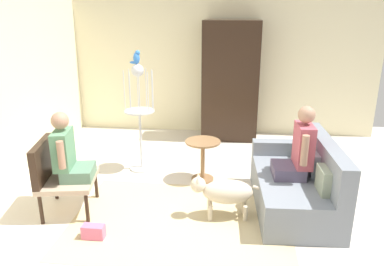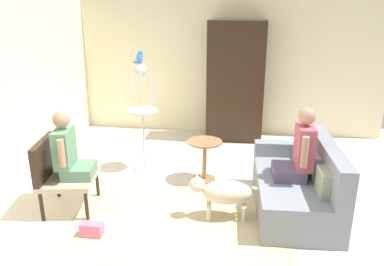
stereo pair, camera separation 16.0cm
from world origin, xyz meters
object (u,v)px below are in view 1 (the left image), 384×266
at_px(person_on_couch, 299,149).
at_px(dog, 225,192).
at_px(armchair, 57,172).
at_px(bird_cage_stand, 139,113).
at_px(parrot, 137,58).
at_px(round_end_table, 203,156).
at_px(handbag, 94,232).
at_px(armoire_cabinet, 230,81).
at_px(couch, 298,184).
at_px(person_on_armchair, 68,153).

relative_size(person_on_couch, dog, 0.97).
distance_m(armchair, person_on_couch, 2.88).
relative_size(bird_cage_stand, parrot, 8.35).
distance_m(person_on_couch, round_end_table, 1.43).
bearing_deg(dog, handbag, -156.00).
height_order(armchair, person_on_couch, person_on_couch).
bearing_deg(handbag, armoire_cabinet, 69.04).
xyz_separation_m(person_on_couch, round_end_table, (-1.20, 0.66, -0.40)).
relative_size(armchair, parrot, 4.62).
bearing_deg(parrot, dog, -43.33).
relative_size(parrot, handbag, 0.80).
height_order(couch, armoire_cabinet, armoire_cabinet).
bearing_deg(person_on_armchair, bird_cage_stand, 67.92).
distance_m(armchair, person_on_armchair, 0.28).
xyz_separation_m(person_on_couch, parrot, (-2.16, 0.93, 0.92)).
xyz_separation_m(armoire_cabinet, handbag, (-1.34, -3.51, -1.00)).
bearing_deg(person_on_armchair, parrot, 68.15).
bearing_deg(person_on_armchair, dog, 1.86).
xyz_separation_m(armchair, dog, (1.99, 0.09, -0.18)).
bearing_deg(armoire_cabinet, dog, -89.39).
bearing_deg(armchair, person_on_armchair, 10.73).
bearing_deg(parrot, armchair, -116.85).
relative_size(couch, round_end_table, 2.78).
bearing_deg(dog, person_on_couch, 20.09).
bearing_deg(handbag, round_end_table, 57.09).
bearing_deg(round_end_table, person_on_couch, -28.90).
xyz_separation_m(person_on_couch, dog, (-0.85, -0.31, -0.45)).
height_order(bird_cage_stand, parrot, parrot).
xyz_separation_m(person_on_couch, handbag, (-2.22, -0.92, -0.70)).
height_order(person_on_couch, handbag, person_on_couch).
distance_m(dog, bird_cage_stand, 1.89).
bearing_deg(couch, dog, -159.02).
distance_m(armchair, parrot, 1.91).
bearing_deg(armchair, armoire_cabinet, 56.69).
bearing_deg(parrot, person_on_armchair, -111.85).
height_order(armchair, bird_cage_stand, bird_cage_stand).
bearing_deg(armoire_cabinet, parrot, -127.91).
relative_size(armchair, handbag, 3.70).
distance_m(parrot, armoire_cabinet, 2.18).
height_order(round_end_table, dog, round_end_table).
bearing_deg(parrot, armoire_cabinet, 52.09).
xyz_separation_m(armchair, person_on_couch, (2.84, 0.40, 0.27)).
relative_size(round_end_table, handbag, 2.48).
bearing_deg(armchair, round_end_table, 32.83).
height_order(person_on_couch, bird_cage_stand, bird_cage_stand).
xyz_separation_m(couch, armchair, (-2.88, -0.43, 0.20)).
height_order(armchair, dog, armchair).
bearing_deg(bird_cage_stand, person_on_couch, -23.36).
bearing_deg(couch, handbag, -157.17).
xyz_separation_m(couch, round_end_table, (-1.24, 0.63, 0.07)).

